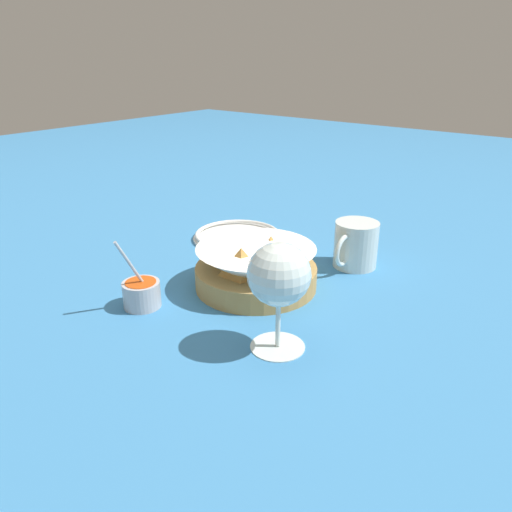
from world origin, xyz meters
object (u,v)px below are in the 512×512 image
at_px(wine_glass, 279,278).
at_px(beer_mug, 355,246).
at_px(food_basket, 256,269).
at_px(sauce_cup, 142,293).
at_px(side_plate, 237,236).

height_order(wine_glass, beer_mug, wine_glass).
relative_size(food_basket, wine_glass, 1.36).
bearing_deg(sauce_cup, food_basket, 149.52).
distance_m(food_basket, sauce_cup, 0.20).
height_order(sauce_cup, beer_mug, sauce_cup).
bearing_deg(wine_glass, sauce_cup, -80.80).
bearing_deg(wine_glass, food_basket, -132.59).
xyz_separation_m(food_basket, beer_mug, (-0.19, 0.09, 0.01)).
distance_m(food_basket, side_plate, 0.25).
xyz_separation_m(food_basket, sauce_cup, (0.17, -0.10, -0.01)).
relative_size(food_basket, sauce_cup, 1.70).
distance_m(beer_mug, side_plate, 0.28).
bearing_deg(sauce_cup, beer_mug, 152.05).
relative_size(food_basket, beer_mug, 1.79).
height_order(beer_mug, side_plate, beer_mug).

